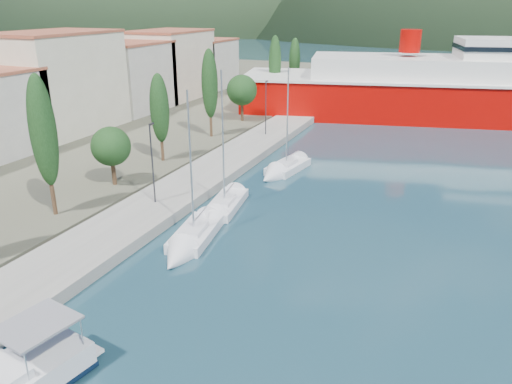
% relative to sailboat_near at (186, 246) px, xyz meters
% --- Properties ---
extents(ground, '(1400.00, 1400.00, 0.00)m').
position_rel_sailboat_near_xyz_m(ground, '(3.61, 109.10, -0.30)').
color(ground, '#1E3F4D').
extents(quay, '(5.00, 88.00, 0.80)m').
position_rel_sailboat_near_xyz_m(quay, '(-5.39, 15.10, 0.10)').
color(quay, gray).
rests_on(quay, ground).
extents(land_strip, '(70.00, 148.00, 0.70)m').
position_rel_sailboat_near_xyz_m(land_strip, '(-43.39, 25.10, 0.05)').
color(land_strip, '#565644').
rests_on(land_strip, ground).
extents(town_buildings, '(9.20, 69.20, 11.30)m').
position_rel_sailboat_near_xyz_m(town_buildings, '(-28.39, 26.00, 5.27)').
color(town_buildings, beige).
rests_on(town_buildings, land_strip).
extents(tree_row, '(3.84, 63.67, 10.43)m').
position_rel_sailboat_near_xyz_m(tree_row, '(-10.89, 21.60, 5.42)').
color(tree_row, '#47301E').
rests_on(tree_row, land_strip).
extents(lamp_posts, '(0.15, 46.98, 6.06)m').
position_rel_sailboat_near_xyz_m(lamp_posts, '(-5.39, 4.24, 3.78)').
color(lamp_posts, '#2D2D33').
rests_on(lamp_posts, quay).
extents(sailboat_near, '(3.45, 7.92, 11.00)m').
position_rel_sailboat_near_xyz_m(sailboat_near, '(0.00, 0.00, 0.00)').
color(sailboat_near, silver).
rests_on(sailboat_near, ground).
extents(sailboat_mid, '(3.28, 8.18, 11.45)m').
position_rel_sailboat_near_xyz_m(sailboat_mid, '(-0.47, 5.51, -0.02)').
color(sailboat_mid, silver).
rests_on(sailboat_mid, ground).
extents(sailboat_far, '(3.40, 7.45, 10.55)m').
position_rel_sailboat_near_xyz_m(sailboat_far, '(0.29, 16.41, 0.00)').
color(sailboat_far, silver).
rests_on(sailboat_far, ground).
extents(ferry, '(63.18, 26.32, 12.28)m').
position_rel_sailboat_near_xyz_m(ferry, '(15.93, 49.04, 3.44)').
color(ferry, '#A40501').
rests_on(ferry, ground).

